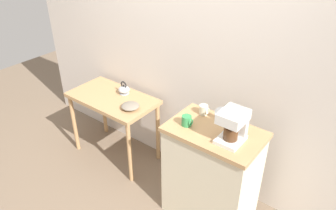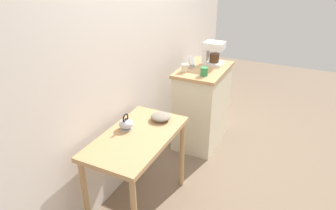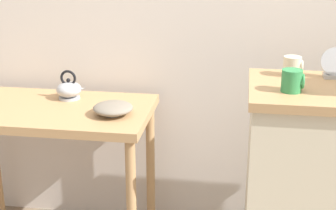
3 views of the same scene
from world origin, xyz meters
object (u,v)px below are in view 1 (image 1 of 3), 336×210
mug_small_cream (204,110)px  coffee_maker (234,124)px  table_clock (221,115)px  bowl_stoneware (130,106)px  mug_tall_green (187,121)px  teakettle (124,90)px

mug_small_cream → coffee_maker: bearing=-25.9°
coffee_maker → table_clock: (-0.19, 0.17, -0.08)m
mug_small_cream → table_clock: (0.17, -0.01, 0.02)m
bowl_stoneware → mug_tall_green: size_ratio=2.03×
bowl_stoneware → mug_tall_green: bearing=-9.3°
bowl_stoneware → coffee_maker: size_ratio=0.68×
teakettle → mug_small_cream: mug_small_cream is taller
mug_tall_green → table_clock: size_ratio=0.67×
coffee_maker → mug_tall_green: size_ratio=2.98×
bowl_stoneware → mug_small_cream: 0.80m
teakettle → mug_small_cream: 1.05m
teakettle → mug_tall_green: 1.08m
coffee_maker → mug_tall_green: (-0.38, -0.05, -0.10)m
teakettle → mug_tall_green: (1.02, -0.31, 0.18)m
coffee_maker → mug_tall_green: 0.40m
mug_small_cream → bowl_stoneware: bearing=-172.3°
teakettle → table_clock: table_clock is taller
bowl_stoneware → mug_tall_green: 0.79m
coffee_maker → mug_small_cream: 0.42m
bowl_stoneware → table_clock: table_clock is taller
mug_tall_green → bowl_stoneware: bearing=170.7°
mug_tall_green → table_clock: table_clock is taller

